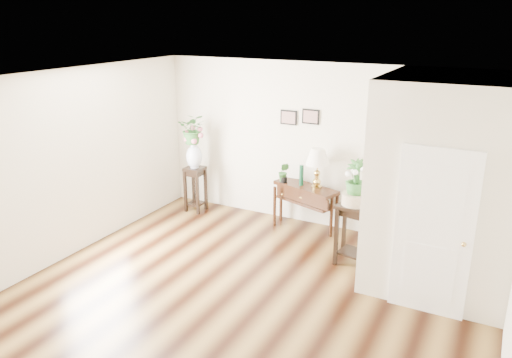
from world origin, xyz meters
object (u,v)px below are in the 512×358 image
Objects in this scene: table_lamp at (317,168)px; plant_stand_a at (195,189)px; plant_stand_b at (353,234)px; console_table at (305,207)px.

table_lamp is 2.43m from plant_stand_a.
plant_stand_b is (0.90, -0.85, -0.66)m from table_lamp.
plant_stand_b is (1.09, -0.85, 0.07)m from console_table.
console_table is 1.69× the size of table_lamp.
table_lamp is 0.81× the size of plant_stand_a.
table_lamp is (0.19, 0.00, 0.73)m from console_table.
plant_stand_a reaches higher than console_table.
table_lamp is at bearing 136.62° from plant_stand_b.
table_lamp is 1.40m from plant_stand_b.
table_lamp reaches higher than plant_stand_b.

